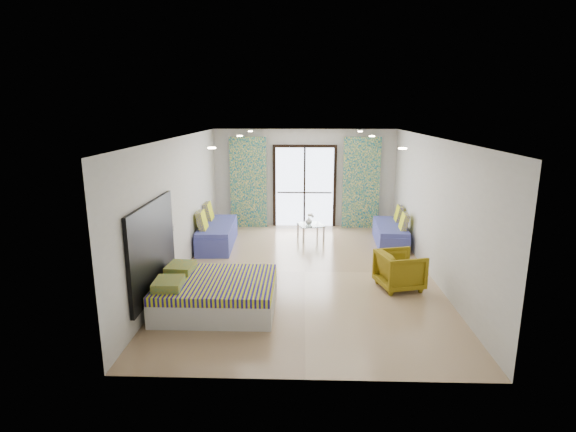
{
  "coord_description": "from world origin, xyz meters",
  "views": [
    {
      "loc": [
        -0.06,
        -8.63,
        3.23
      ],
      "look_at": [
        -0.34,
        0.06,
        1.15
      ],
      "focal_mm": 28.0,
      "sensor_mm": 36.0,
      "label": 1
    }
  ],
  "objects_px": {
    "coffee_table": "(311,226)",
    "daybed_right": "(391,233)",
    "armchair": "(400,268)",
    "daybed_left": "(217,234)",
    "bed": "(215,294)"
  },
  "relations": [
    {
      "from": "daybed_right",
      "to": "coffee_table",
      "type": "bearing_deg",
      "value": 174.14
    },
    {
      "from": "bed",
      "to": "daybed_right",
      "type": "xyz_separation_m",
      "value": [
        3.59,
        3.81,
        -0.0
      ]
    },
    {
      "from": "daybed_right",
      "to": "armchair",
      "type": "relative_size",
      "value": 2.36
    },
    {
      "from": "armchair",
      "to": "daybed_left",
      "type": "bearing_deg",
      "value": 42.18
    },
    {
      "from": "bed",
      "to": "coffee_table",
      "type": "distance_m",
      "value": 4.44
    },
    {
      "from": "daybed_right",
      "to": "armchair",
      "type": "height_order",
      "value": "daybed_right"
    },
    {
      "from": "bed",
      "to": "coffee_table",
      "type": "relative_size",
      "value": 2.55
    },
    {
      "from": "bed",
      "to": "daybed_left",
      "type": "relative_size",
      "value": 0.94
    },
    {
      "from": "daybed_right",
      "to": "bed",
      "type": "bearing_deg",
      "value": -129.87
    },
    {
      "from": "coffee_table",
      "to": "daybed_right",
      "type": "bearing_deg",
      "value": -9.29
    },
    {
      "from": "armchair",
      "to": "coffee_table",
      "type": "bearing_deg",
      "value": 12.2
    },
    {
      "from": "coffee_table",
      "to": "armchair",
      "type": "xyz_separation_m",
      "value": [
        1.59,
        -3.12,
        0.03
      ]
    },
    {
      "from": "bed",
      "to": "armchair",
      "type": "distance_m",
      "value": 3.38
    },
    {
      "from": "daybed_left",
      "to": "coffee_table",
      "type": "xyz_separation_m",
      "value": [
        2.28,
        0.61,
        0.05
      ]
    },
    {
      "from": "armchair",
      "to": "daybed_right",
      "type": "bearing_deg",
      "value": -22.26
    }
  ]
}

